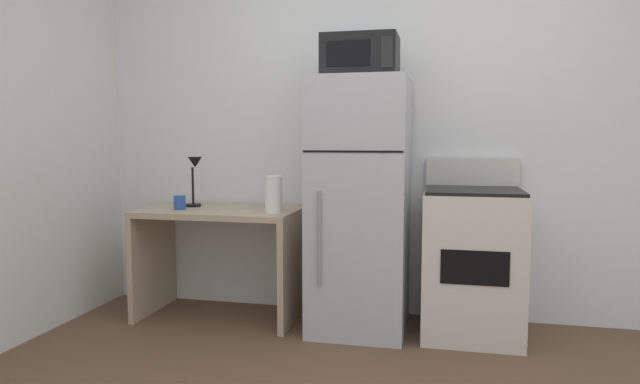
% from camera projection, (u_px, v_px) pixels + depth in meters
% --- Properties ---
extents(wall_back_white, '(5.00, 0.10, 2.60)m').
position_uv_depth(wall_back_white, '(400.00, 128.00, 3.82)').
color(wall_back_white, silver).
rests_on(wall_back_white, ground).
extents(desk, '(1.07, 0.61, 0.75)m').
position_uv_depth(desk, '(221.00, 243.00, 3.79)').
color(desk, tan).
rests_on(desk, ground).
extents(desk_lamp, '(0.14, 0.12, 0.35)m').
position_uv_depth(desk_lamp, '(194.00, 173.00, 3.87)').
color(desk_lamp, black).
rests_on(desk_lamp, desk).
extents(coffee_mug, '(0.08, 0.08, 0.09)m').
position_uv_depth(coffee_mug, '(180.00, 203.00, 3.74)').
color(coffee_mug, '#264C99').
rests_on(coffee_mug, desk).
extents(paper_towel_roll, '(0.11, 0.11, 0.24)m').
position_uv_depth(paper_towel_roll, '(274.00, 194.00, 3.56)').
color(paper_towel_roll, white).
rests_on(paper_towel_roll, desk).
extents(refrigerator, '(0.60, 0.68, 1.60)m').
position_uv_depth(refrigerator, '(360.00, 206.00, 3.53)').
color(refrigerator, '#B7B7BC').
rests_on(refrigerator, ground).
extents(microwave, '(0.46, 0.35, 0.26)m').
position_uv_depth(microwave, '(361.00, 57.00, 3.42)').
color(microwave, black).
rests_on(microwave, refrigerator).
extents(oven_range, '(0.60, 0.61, 1.10)m').
position_uv_depth(oven_range, '(472.00, 261.00, 3.44)').
color(oven_range, beige).
rests_on(oven_range, ground).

